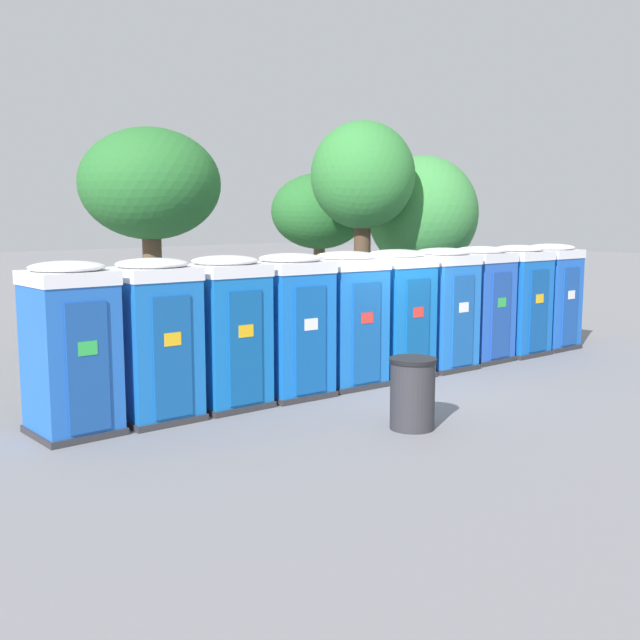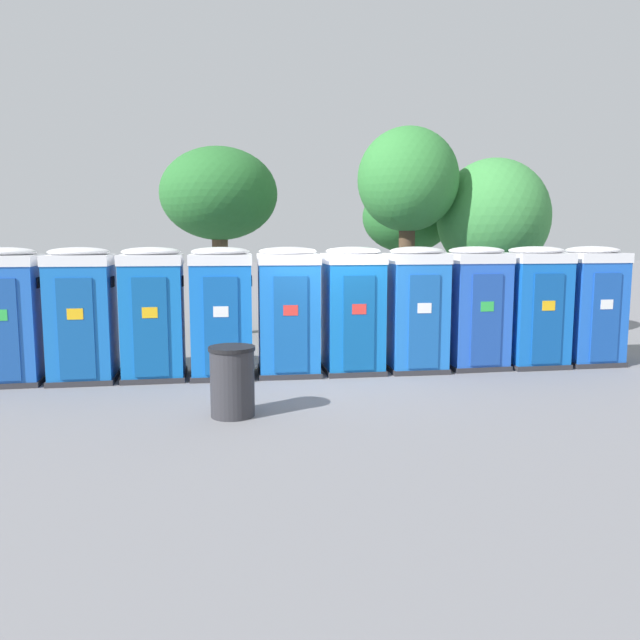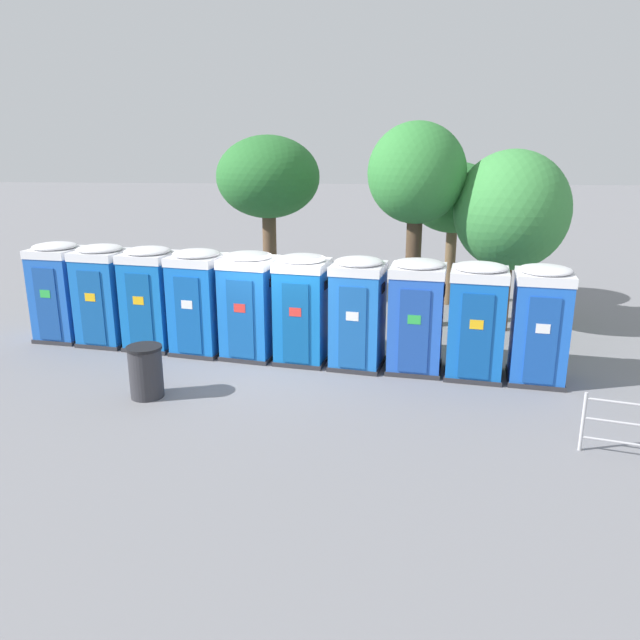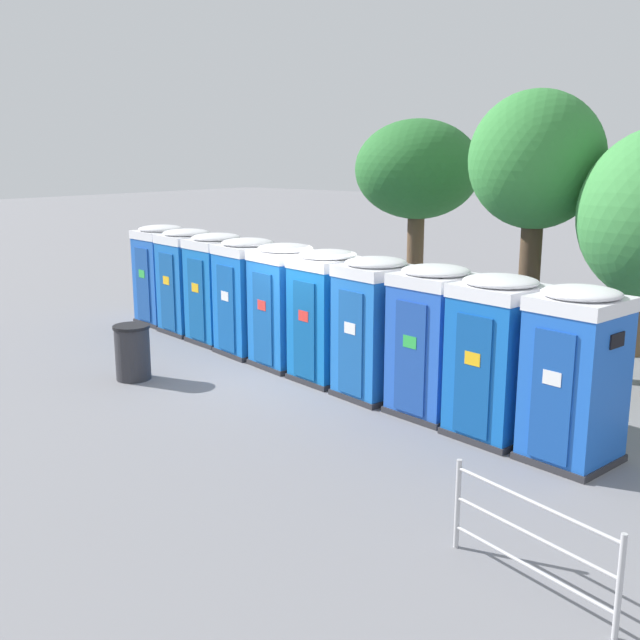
{
  "view_description": "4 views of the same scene",
  "coord_description": "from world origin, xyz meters",
  "px_view_note": "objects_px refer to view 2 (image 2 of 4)",
  "views": [
    {
      "loc": [
        -11.46,
        -8.33,
        3.14
      ],
      "look_at": [
        -1.2,
        0.53,
        1.3
      ],
      "focal_mm": 42.0,
      "sensor_mm": 36.0,
      "label": 1
    },
    {
      "loc": [
        -4.1,
        -11.42,
        2.69
      ],
      "look_at": [
        0.04,
        0.3,
        1.07
      ],
      "focal_mm": 35.0,
      "sensor_mm": 36.0,
      "label": 2
    },
    {
      "loc": [
        2.09,
        -13.73,
        5.07
      ],
      "look_at": [
        1.1,
        0.11,
        1.02
      ],
      "focal_mm": 35.0,
      "sensor_mm": 36.0,
      "label": 3
    },
    {
      "loc": [
        9.42,
        -10.83,
        4.32
      ],
      "look_at": [
        0.45,
        0.23,
        1.14
      ],
      "focal_mm": 42.0,
      "sensor_mm": 36.0,
      "label": 4
    }
  ],
  "objects_px": {
    "portapotty_1": "(82,314)",
    "street_tree_2": "(408,218)",
    "portapotty_8": "(534,306)",
    "portapotty_7": "(475,307)",
    "street_tree_3": "(408,183)",
    "portapotty_4": "(288,310)",
    "street_tree_1": "(493,218)",
    "portapotty_3": "(222,312)",
    "trash_can": "(232,381)",
    "street_tree_0": "(219,196)",
    "portapotty_6": "(416,308)",
    "portapotty_9": "(590,305)",
    "portapotty_0": "(9,315)",
    "portapotty_2": "(153,313)",
    "portapotty_5": "(353,309)"
  },
  "relations": [
    {
      "from": "portapotty_1",
      "to": "portapotty_7",
      "type": "height_order",
      "value": "same"
    },
    {
      "from": "portapotty_3",
      "to": "portapotty_5",
      "type": "relative_size",
      "value": 1.0
    },
    {
      "from": "portapotty_9",
      "to": "portapotty_1",
      "type": "bearing_deg",
      "value": 169.66
    },
    {
      "from": "portapotty_6",
      "to": "portapotty_9",
      "type": "xyz_separation_m",
      "value": [
        3.88,
        -0.64,
        -0.0
      ]
    },
    {
      "from": "portapotty_3",
      "to": "trash_can",
      "type": "xyz_separation_m",
      "value": [
        -0.38,
        -2.84,
        -0.74
      ]
    },
    {
      "from": "portapotty_1",
      "to": "portapotty_5",
      "type": "relative_size",
      "value": 1.0
    },
    {
      "from": "street_tree_1",
      "to": "trash_can",
      "type": "xyz_separation_m",
      "value": [
        -8.17,
        -5.19,
        -2.71
      ]
    },
    {
      "from": "portapotty_0",
      "to": "street_tree_2",
      "type": "height_order",
      "value": "street_tree_2"
    },
    {
      "from": "portapotty_8",
      "to": "portapotty_0",
      "type": "bearing_deg",
      "value": 169.3
    },
    {
      "from": "street_tree_2",
      "to": "portapotty_2",
      "type": "bearing_deg",
      "value": -148.73
    },
    {
      "from": "portapotty_3",
      "to": "portapotty_8",
      "type": "xyz_separation_m",
      "value": [
        6.44,
        -1.16,
        -0.0
      ]
    },
    {
      "from": "portapotty_2",
      "to": "portapotty_5",
      "type": "distance_m",
      "value": 3.93
    },
    {
      "from": "portapotty_2",
      "to": "portapotty_5",
      "type": "height_order",
      "value": "same"
    },
    {
      "from": "portapotty_8",
      "to": "street_tree_1",
      "type": "xyz_separation_m",
      "value": [
        1.35,
        3.52,
        1.97
      ]
    },
    {
      "from": "street_tree_1",
      "to": "street_tree_3",
      "type": "bearing_deg",
      "value": 176.32
    },
    {
      "from": "portapotty_4",
      "to": "portapotty_5",
      "type": "height_order",
      "value": "same"
    },
    {
      "from": "portapotty_9",
      "to": "street_tree_1",
      "type": "distance_m",
      "value": 4.21
    },
    {
      "from": "portapotty_9",
      "to": "street_tree_1",
      "type": "xyz_separation_m",
      "value": [
        0.05,
        3.72,
        1.97
      ]
    },
    {
      "from": "portapotty_8",
      "to": "portapotty_7",
      "type": "bearing_deg",
      "value": 167.67
    },
    {
      "from": "trash_can",
      "to": "street_tree_1",
      "type": "bearing_deg",
      "value": 32.42
    },
    {
      "from": "portapotty_3",
      "to": "street_tree_3",
      "type": "bearing_deg",
      "value": 25.36
    },
    {
      "from": "portapotty_7",
      "to": "trash_can",
      "type": "bearing_deg",
      "value": -160.59
    },
    {
      "from": "portapotty_1",
      "to": "street_tree_3",
      "type": "height_order",
      "value": "street_tree_3"
    },
    {
      "from": "portapotty_9",
      "to": "portapotty_4",
      "type": "bearing_deg",
      "value": 169.98
    },
    {
      "from": "portapotty_3",
      "to": "portapotty_7",
      "type": "xyz_separation_m",
      "value": [
        5.16,
        -0.88,
        -0.0
      ]
    },
    {
      "from": "portapotty_2",
      "to": "street_tree_1",
      "type": "bearing_deg",
      "value": 12.85
    },
    {
      "from": "portapotty_7",
      "to": "portapotty_9",
      "type": "height_order",
      "value": "same"
    },
    {
      "from": "portapotty_0",
      "to": "portapotty_4",
      "type": "distance_m",
      "value": 5.24
    },
    {
      "from": "portapotty_4",
      "to": "portapotty_0",
      "type": "bearing_deg",
      "value": 168.93
    },
    {
      "from": "portapotty_4",
      "to": "portapotty_8",
      "type": "height_order",
      "value": "same"
    },
    {
      "from": "portapotty_7",
      "to": "portapotty_1",
      "type": "bearing_deg",
      "value": 169.73
    },
    {
      "from": "portapotty_2",
      "to": "portapotty_0",
      "type": "bearing_deg",
      "value": 169.07
    },
    {
      "from": "portapotty_2",
      "to": "street_tree_2",
      "type": "xyz_separation_m",
      "value": [
        7.94,
        4.82,
        2.03
      ]
    },
    {
      "from": "trash_can",
      "to": "portapotty_6",
      "type": "bearing_deg",
      "value": 26.47
    },
    {
      "from": "portapotty_3",
      "to": "street_tree_0",
      "type": "distance_m",
      "value": 5.94
    },
    {
      "from": "street_tree_3",
      "to": "trash_can",
      "type": "xyz_separation_m",
      "value": [
        -5.69,
        -5.35,
        -3.57
      ]
    },
    {
      "from": "portapotty_3",
      "to": "trash_can",
      "type": "bearing_deg",
      "value": -97.67
    },
    {
      "from": "portapotty_4",
      "to": "portapotty_8",
      "type": "bearing_deg",
      "value": -10.33
    },
    {
      "from": "portapotty_9",
      "to": "trash_can",
      "type": "bearing_deg",
      "value": -169.71
    },
    {
      "from": "portapotty_0",
      "to": "trash_can",
      "type": "distance_m",
      "value": 5.07
    },
    {
      "from": "portapotty_5",
      "to": "portapotty_7",
      "type": "xyz_separation_m",
      "value": [
        2.59,
        -0.42,
        -0.0
      ]
    },
    {
      "from": "portapotty_4",
      "to": "street_tree_3",
      "type": "xyz_separation_m",
      "value": [
        4.02,
        2.74,
        2.83
      ]
    },
    {
      "from": "portapotty_6",
      "to": "street_tree_2",
      "type": "xyz_separation_m",
      "value": [
        2.8,
        5.83,
        2.03
      ]
    },
    {
      "from": "street_tree_1",
      "to": "street_tree_3",
      "type": "distance_m",
      "value": 2.63
    },
    {
      "from": "portapotty_1",
      "to": "street_tree_2",
      "type": "bearing_deg",
      "value": 26.44
    },
    {
      "from": "portapotty_7",
      "to": "portapotty_9",
      "type": "xyz_separation_m",
      "value": [
        2.57,
        -0.48,
        0.0
      ]
    },
    {
      "from": "portapotty_1",
      "to": "portapotty_8",
      "type": "relative_size",
      "value": 1.0
    },
    {
      "from": "portapotty_0",
      "to": "portapotty_8",
      "type": "relative_size",
      "value": 1.0
    },
    {
      "from": "street_tree_0",
      "to": "portapotty_2",
      "type": "bearing_deg",
      "value": -114.2
    },
    {
      "from": "portapotty_8",
      "to": "street_tree_3",
      "type": "relative_size",
      "value": 0.46
    }
  ]
}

